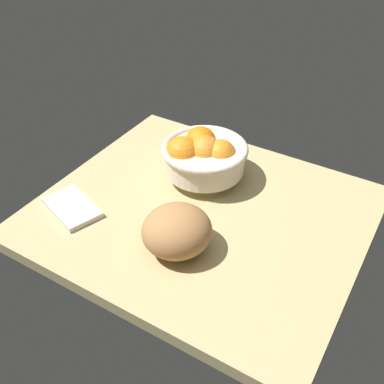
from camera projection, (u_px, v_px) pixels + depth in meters
The scene contains 4 objects.
ground_plane at pixel (202, 216), 104.97cm from camera, with size 70.72×61.71×3.00cm, color tan.
fruit_bowl at pixel (203, 155), 110.29cm from camera, with size 20.68×20.68×11.48cm.
bread_loaf at pixel (177, 231), 91.68cm from camera, with size 14.27×13.78×9.72cm, color #B47A48.
napkin_folded at pixel (72, 207), 103.93cm from camera, with size 13.70×8.32×1.23cm, color silver.
Camera 1 is at (-39.12, 69.05, 67.45)cm, focal length 43.22 mm.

